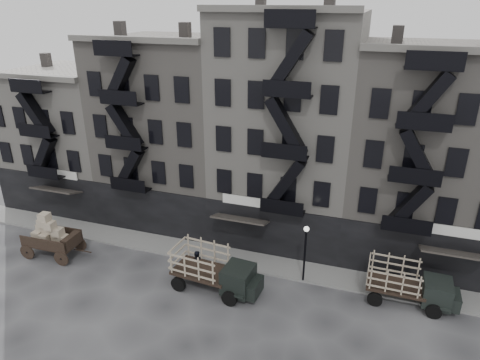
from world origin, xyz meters
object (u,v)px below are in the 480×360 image
(pedestrian_west, at_px, (59,240))
(pedestrian_mid, at_px, (197,263))
(stake_truck_east, at_px, (410,282))
(stake_truck_west, at_px, (214,267))
(wagon, at_px, (49,231))

(pedestrian_west, bearing_deg, pedestrian_mid, -54.84)
(stake_truck_east, bearing_deg, pedestrian_west, -174.72)
(stake_truck_west, bearing_deg, wagon, -175.04)
(stake_truck_west, bearing_deg, stake_truck_east, 17.26)
(wagon, relative_size, stake_truck_east, 0.76)
(stake_truck_west, distance_m, pedestrian_mid, 2.22)
(wagon, bearing_deg, pedestrian_west, 92.06)
(stake_truck_west, relative_size, pedestrian_west, 3.78)
(pedestrian_mid, bearing_deg, pedestrian_west, -21.18)
(stake_truck_east, relative_size, pedestrian_west, 3.42)
(stake_truck_west, bearing_deg, pedestrian_west, -178.62)
(wagon, bearing_deg, stake_truck_west, -1.73)
(pedestrian_mid, bearing_deg, wagon, -17.03)
(stake_truck_west, distance_m, stake_truck_east, 12.33)
(stake_truck_east, bearing_deg, pedestrian_mid, -172.66)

